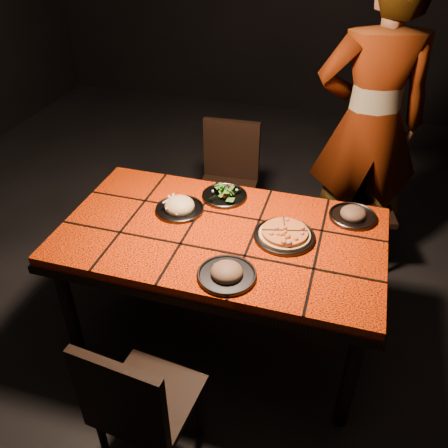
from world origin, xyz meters
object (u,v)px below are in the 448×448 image
(dining_table, at_px, (221,244))
(plate_pasta, at_px, (180,207))
(chair_far_left, at_px, (228,176))
(chair_far_right, at_px, (359,191))
(chair_near, at_px, (138,404))
(plate_pizza, at_px, (284,235))
(diner, at_px, (369,125))

(dining_table, height_order, plate_pasta, plate_pasta)
(chair_far_left, xyz_separation_m, chair_far_right, (0.89, 0.04, 0.01))
(dining_table, bearing_deg, chair_near, -96.20)
(chair_far_left, height_order, plate_pizza, chair_far_left)
(dining_table, xyz_separation_m, diner, (0.64, 1.03, 0.29))
(chair_far_right, distance_m, plate_pizza, 1.05)
(chair_far_left, bearing_deg, chair_far_right, -0.76)
(chair_far_right, bearing_deg, chair_far_left, 168.72)
(plate_pizza, bearing_deg, chair_near, -114.42)
(chair_far_right, height_order, diner, diner)
(dining_table, relative_size, chair_far_right, 1.82)
(chair_far_right, relative_size, diner, 0.46)
(chair_near, distance_m, diner, 2.07)
(diner, bearing_deg, plate_pizza, 57.14)
(dining_table, distance_m, chair_far_right, 1.20)
(dining_table, xyz_separation_m, plate_pizza, (0.31, 0.04, 0.10))
(dining_table, bearing_deg, diner, 58.36)
(chair_near, height_order, diner, diner)
(plate_pasta, bearing_deg, diner, 45.45)
(plate_pizza, bearing_deg, plate_pasta, 172.50)
(dining_table, bearing_deg, plate_pizza, 7.47)
(diner, height_order, plate_pasta, diner)
(dining_table, xyz_separation_m, chair_far_right, (0.65, 1.00, -0.16))
(chair_far_left, relative_size, plate_pizza, 2.84)
(dining_table, xyz_separation_m, chair_near, (-0.09, -0.84, -0.19))
(chair_far_right, xyz_separation_m, plate_pasta, (-0.91, -0.88, 0.26))
(chair_far_right, bearing_deg, diner, 99.47)
(plate_pizza, bearing_deg, chair_far_left, 120.93)
(chair_near, height_order, chair_far_right, chair_far_right)
(chair_near, xyz_separation_m, chair_far_right, (0.74, 1.84, 0.03))
(plate_pizza, bearing_deg, diner, 71.84)
(dining_table, distance_m, diner, 1.24)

